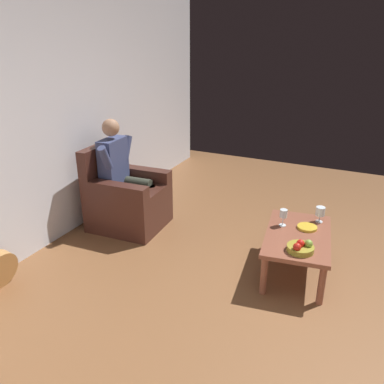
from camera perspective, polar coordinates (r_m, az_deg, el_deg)
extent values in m
plane|color=brown|center=(3.68, 20.16, -15.33)|extent=(7.52, 7.52, 0.00)
cube|color=silver|center=(4.35, -20.45, 10.62)|extent=(6.67, 0.06, 2.78)
cube|color=#412119|center=(4.73, -9.03, -2.61)|extent=(0.76, 0.84, 0.40)
cube|color=#412119|center=(4.60, -8.57, 0.09)|extent=(0.46, 0.70, 0.10)
cube|color=#412119|center=(4.83, -7.53, 2.14)|extent=(0.19, 0.81, 0.24)
cube|color=#412119|center=(4.38, -11.17, -0.25)|extent=(0.19, 0.81, 0.24)
cube|color=#412119|center=(4.73, -12.92, 3.39)|extent=(0.72, 0.16, 0.56)
cube|color=#3B446D|center=(4.61, -11.27, 4.24)|extent=(0.39, 0.20, 0.55)
sphere|color=#A87A5B|center=(4.51, -11.66, 9.09)|extent=(0.19, 0.19, 0.19)
cylinder|color=#383C2F|center=(4.68, -8.21, 1.34)|extent=(0.15, 0.41, 0.13)
cylinder|color=#383C2F|center=(4.69, -5.89, -1.99)|extent=(0.12, 0.12, 0.50)
cylinder|color=#3B446D|center=(4.73, -9.43, 6.34)|extent=(0.20, 0.10, 0.29)
cylinder|color=#383C2F|center=(4.50, -9.65, 0.38)|extent=(0.15, 0.41, 0.13)
cylinder|color=#383C2F|center=(4.51, -7.24, -3.08)|extent=(0.12, 0.12, 0.50)
cylinder|color=#3B446D|center=(4.38, -12.39, 4.83)|extent=(0.20, 0.10, 0.29)
cube|color=brown|center=(3.84, 15.03, -6.14)|extent=(1.04, 0.71, 0.04)
cylinder|color=brown|center=(4.33, 18.34, -6.24)|extent=(0.06, 0.06, 0.37)
cylinder|color=brown|center=(3.57, 18.18, -12.67)|extent=(0.06, 0.06, 0.37)
cylinder|color=brown|center=(4.33, 11.96, -5.49)|extent=(0.06, 0.06, 0.37)
cylinder|color=brown|center=(3.58, 10.32, -11.74)|extent=(0.06, 0.06, 0.37)
cylinder|color=black|center=(3.95, -25.75, -10.03)|extent=(0.10, 0.02, 0.10)
cylinder|color=silver|center=(4.12, 17.84, -4.08)|extent=(0.07, 0.07, 0.01)
cylinder|color=silver|center=(4.11, 17.90, -3.62)|extent=(0.01, 0.01, 0.07)
cylinder|color=silver|center=(4.08, 18.03, -2.65)|extent=(0.09, 0.09, 0.09)
cylinder|color=#590C19|center=(4.09, 17.99, -2.96)|extent=(0.08, 0.08, 0.04)
cylinder|color=silver|center=(3.96, 12.91, -4.68)|extent=(0.07, 0.07, 0.01)
cylinder|color=silver|center=(3.94, 12.97, -4.10)|extent=(0.01, 0.01, 0.08)
cylinder|color=silver|center=(3.90, 13.07, -3.02)|extent=(0.07, 0.07, 0.08)
cylinder|color=#590C19|center=(3.91, 13.04, -3.31)|extent=(0.06, 0.06, 0.03)
cylinder|color=olive|center=(3.54, 15.36, -7.87)|extent=(0.23, 0.23, 0.05)
sphere|color=red|center=(3.47, 14.92, -7.67)|extent=(0.07, 0.07, 0.07)
sphere|color=olive|center=(3.54, 16.47, -7.16)|extent=(0.07, 0.07, 0.07)
sphere|color=red|center=(3.53, 15.37, -7.18)|extent=(0.07, 0.07, 0.07)
cylinder|color=gold|center=(3.95, 16.28, -4.92)|extent=(0.19, 0.19, 0.02)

